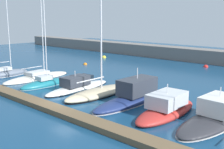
# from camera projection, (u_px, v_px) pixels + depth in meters

# --- Properties ---
(ground_plane) EXTENTS (120.00, 120.00, 0.00)m
(ground_plane) POSITION_uv_depth(u_px,v_px,m) (66.00, 105.00, 27.11)
(ground_plane) COLOR navy
(dock_pier) EXTENTS (38.62, 1.49, 0.46)m
(dock_pier) POSITION_uv_depth(u_px,v_px,m) (50.00, 107.00, 25.76)
(dock_pier) COLOR brown
(dock_pier) RESTS_ON ground_plane
(breakwater_seawall) EXTENTS (108.00, 3.47, 2.39)m
(breakwater_seawall) POSITION_uv_depth(u_px,v_px,m) (212.00, 57.00, 50.99)
(breakwater_seawall) COLOR slate
(breakwater_seawall) RESTS_ON ground_plane
(sailboat_slate_nearest) EXTENTS (2.28, 6.41, 12.10)m
(sailboat_slate_nearest) POSITION_uv_depth(u_px,v_px,m) (7.00, 73.00, 40.35)
(sailboat_slate_nearest) COLOR slate
(sailboat_slate_nearest) RESTS_ON ground_plane
(sailboat_ivory_second) EXTENTS (3.27, 10.27, 17.23)m
(sailboat_ivory_second) POSITION_uv_depth(u_px,v_px,m) (37.00, 77.00, 38.62)
(sailboat_ivory_second) COLOR silver
(sailboat_ivory_second) RESTS_ON ground_plane
(sailboat_teal_third) EXTENTS (2.10, 6.70, 14.55)m
(sailboat_teal_third) POSITION_uv_depth(u_px,v_px,m) (45.00, 83.00, 34.68)
(sailboat_teal_third) COLOR #19707F
(sailboat_teal_third) RESTS_ON ground_plane
(motorboat_white_fourth) EXTENTS (2.84, 9.59, 2.49)m
(motorboat_white_fourth) POSITION_uv_depth(u_px,v_px,m) (78.00, 86.00, 32.90)
(motorboat_white_fourth) COLOR white
(motorboat_white_fourth) RESTS_ON ground_plane
(sailboat_sand_fifth) EXTENTS (2.98, 9.36, 14.39)m
(sailboat_sand_fifth) POSITION_uv_depth(u_px,v_px,m) (99.00, 92.00, 30.63)
(sailboat_sand_fifth) COLOR beige
(sailboat_sand_fifth) RESTS_ON ground_plane
(motorboat_navy_sixth) EXTENTS (2.66, 10.30, 3.57)m
(motorboat_navy_sixth) POSITION_uv_depth(u_px,v_px,m) (133.00, 95.00, 28.05)
(motorboat_navy_sixth) COLOR navy
(motorboat_navy_sixth) RESTS_ON ground_plane
(motorboat_red_seventh) EXTENTS (3.02, 8.46, 3.02)m
(motorboat_red_seventh) POSITION_uv_depth(u_px,v_px,m) (167.00, 108.00, 24.51)
(motorboat_red_seventh) COLOR #B72D28
(motorboat_red_seventh) RESTS_ON ground_plane
(motorboat_charcoal_eighth) EXTENTS (3.56, 10.13, 3.03)m
(motorboat_charcoal_eighth) POSITION_uv_depth(u_px,v_px,m) (216.00, 116.00, 22.77)
(motorboat_charcoal_eighth) COLOR #2D2D33
(motorboat_charcoal_eighth) RESTS_ON ground_plane
(mooring_buoy_red) EXTENTS (0.80, 0.80, 0.80)m
(mooring_buoy_red) POSITION_uv_depth(u_px,v_px,m) (206.00, 67.00, 47.33)
(mooring_buoy_red) COLOR red
(mooring_buoy_red) RESTS_ON ground_plane
(mooring_buoy_yellow) EXTENTS (0.88, 0.88, 0.88)m
(mooring_buoy_yellow) POSITION_uv_depth(u_px,v_px,m) (104.00, 58.00, 58.05)
(mooring_buoy_yellow) COLOR yellow
(mooring_buoy_yellow) RESTS_ON ground_plane
(mooring_buoy_orange) EXTENTS (0.68, 0.68, 0.68)m
(mooring_buoy_orange) POSITION_uv_depth(u_px,v_px,m) (85.00, 65.00, 49.80)
(mooring_buoy_orange) COLOR orange
(mooring_buoy_orange) RESTS_ON ground_plane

